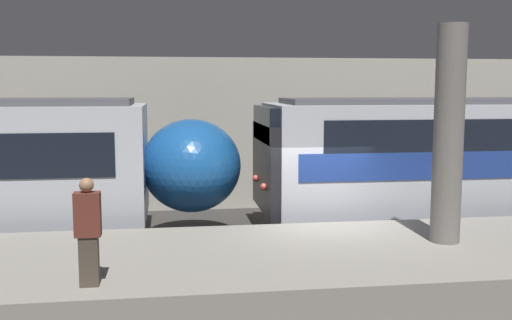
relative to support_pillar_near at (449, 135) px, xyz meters
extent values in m
plane|color=#33302D|center=(-1.83, 1.90, -2.97)|extent=(120.00, 120.00, 0.00)
cube|color=gray|center=(-1.83, -0.19, -2.51)|extent=(40.00, 4.19, 0.92)
cube|color=#B2AD9E|center=(-1.83, 8.14, -0.59)|extent=(50.00, 0.15, 4.76)
cylinder|color=slate|center=(0.00, 0.00, 0.00)|extent=(0.56, 0.56, 4.10)
ellipsoid|color=#195199|center=(-4.66, 4.09, -1.03)|extent=(2.42, 2.73, 2.28)
sphere|color=#F2EFCC|center=(-3.71, 4.09, -1.44)|extent=(0.20, 0.20, 0.20)
cube|color=black|center=(-2.81, 4.09, -1.11)|extent=(0.25, 2.90, 2.17)
cube|color=black|center=(-2.81, 4.09, -0.03)|extent=(0.25, 2.61, 0.87)
sphere|color=#EA4C42|center=(-2.97, 3.42, -1.49)|extent=(0.18, 0.18, 0.18)
sphere|color=#EA4C42|center=(-2.97, 4.75, -1.49)|extent=(0.18, 0.18, 0.18)
cube|color=#473D33|center=(-6.40, -1.65, -1.67)|extent=(0.28, 0.20, 0.76)
cube|color=brown|center=(-6.40, -1.65, -0.96)|extent=(0.38, 0.24, 0.66)
sphere|color=#9E7051|center=(-6.40, -1.65, -0.53)|extent=(0.21, 0.21, 0.21)
camera|label=1|loc=(-5.18, -10.55, 0.92)|focal=42.00mm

